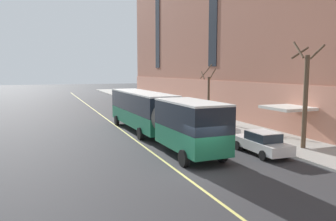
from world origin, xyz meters
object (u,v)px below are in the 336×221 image
object	(u,v)px
city_bus	(155,113)
street_tree_far_uptown	(208,94)
parked_car_black_4	(181,116)
parked_car_champagne_0	(140,103)
parked_car_white_1	(261,143)
street_tree_mid_block	(305,95)
parked_car_white_5	(217,128)

from	to	relation	value
city_bus	street_tree_far_uptown	bearing A→B (deg)	38.29
parked_car_black_4	parked_car_champagne_0	bearing A→B (deg)	90.29
parked_car_champagne_0	parked_car_black_4	size ratio (longest dim) A/B	0.98
parked_car_white_1	parked_car_black_4	xyz separation A→B (m)	(0.17, 13.91, 0.00)
street_tree_mid_block	street_tree_far_uptown	distance (m)	14.19
parked_car_champagne_0	street_tree_far_uptown	size ratio (longest dim) A/B	0.77
city_bus	street_tree_mid_block	distance (m)	11.44
city_bus	parked_car_black_4	xyz separation A→B (m)	(5.12, 6.45, -1.33)
parked_car_black_4	street_tree_mid_block	distance (m)	14.65
parked_car_champagne_0	street_tree_mid_block	distance (m)	29.66
parked_car_white_1	street_tree_mid_block	size ratio (longest dim) A/B	0.65
parked_car_champagne_0	parked_car_white_5	size ratio (longest dim) A/B	1.00
parked_car_champagne_0	street_tree_far_uptown	xyz separation A→B (m)	(3.43, -15.13, 2.23)
city_bus	parked_car_white_1	size ratio (longest dim) A/B	4.02
parked_car_champagne_0	parked_car_white_5	bearing A→B (deg)	-89.79
street_tree_mid_block	street_tree_far_uptown	size ratio (longest dim) A/B	1.20
street_tree_far_uptown	city_bus	bearing A→B (deg)	-141.71
street_tree_far_uptown	street_tree_mid_block	bearing A→B (deg)	-89.96
parked_car_white_1	parked_car_champagne_0	bearing A→B (deg)	89.83
parked_car_white_1	parked_car_white_5	world-z (taller)	same
parked_car_champagne_0	street_tree_mid_block	world-z (taller)	street_tree_mid_block
parked_car_black_4	street_tree_far_uptown	size ratio (longest dim) A/B	0.78
parked_car_white_1	parked_car_black_4	size ratio (longest dim) A/B	1.00
parked_car_black_4	street_tree_far_uptown	distance (m)	4.03
parked_car_white_5	parked_car_champagne_0	bearing A→B (deg)	90.21
city_bus	parked_car_white_1	world-z (taller)	city_bus
city_bus	parked_car_white_5	distance (m)	5.45
city_bus	street_tree_mid_block	size ratio (longest dim) A/B	2.61
parked_car_white_1	street_tree_far_uptown	distance (m)	14.75
parked_car_white_1	street_tree_mid_block	xyz separation A→B (m)	(3.53, -0.02, 3.06)
city_bus	street_tree_far_uptown	size ratio (longest dim) A/B	3.14
parked_car_champagne_0	parked_car_white_1	size ratio (longest dim) A/B	0.98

